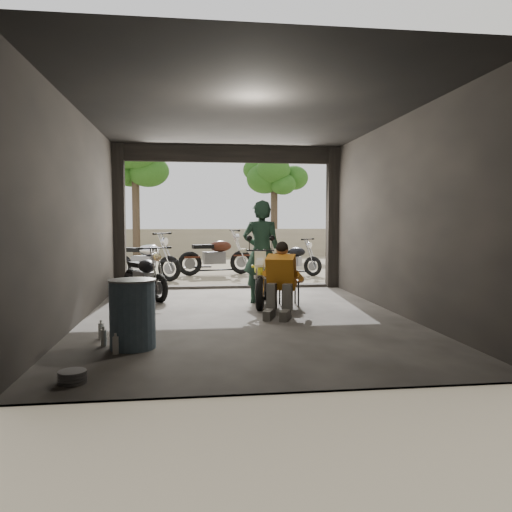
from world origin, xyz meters
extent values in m
plane|color=#7A6D56|center=(0.00, 0.00, 0.00)|extent=(80.00, 80.00, 0.00)
cube|color=#2D2B28|center=(0.00, 0.00, 0.01)|extent=(5.00, 7.00, 0.02)
plane|color=black|center=(0.00, 0.00, 3.20)|extent=(7.00, 7.00, 0.00)
cube|color=black|center=(0.00, -3.50, 1.60)|extent=(5.00, 0.02, 3.20)
cube|color=black|center=(-2.50, 0.00, 1.60)|extent=(0.02, 7.00, 3.20)
cube|color=black|center=(2.50, 0.00, 1.60)|extent=(0.02, 7.00, 3.20)
cube|color=black|center=(-2.38, 3.38, 1.60)|extent=(0.24, 0.24, 3.20)
cube|color=black|center=(2.38, 3.38, 1.60)|extent=(0.24, 0.24, 3.20)
cube|color=black|center=(0.00, 3.42, 3.02)|extent=(5.00, 0.16, 0.36)
cube|color=#2D2B28|center=(0.00, 3.50, 0.04)|extent=(5.00, 0.25, 0.08)
cube|color=gray|center=(0.00, 14.00, 0.60)|extent=(18.00, 0.30, 1.20)
cylinder|color=#382B1E|center=(-3.00, 12.50, 1.79)|extent=(0.30, 0.30, 3.58)
ellipsoid|color=#1E4C14|center=(-3.00, 12.50, 4.03)|extent=(2.20, 2.20, 3.14)
cylinder|color=#382B1E|center=(2.80, 14.00, 1.60)|extent=(0.30, 0.30, 3.20)
ellipsoid|color=#1E4C14|center=(2.80, 14.00, 3.60)|extent=(2.20, 2.20, 2.80)
imported|color=black|center=(0.45, 1.33, 0.96)|extent=(0.80, 0.63, 1.92)
cube|color=black|center=(0.91, 1.01, 0.46)|extent=(0.35, 0.35, 0.04)
cylinder|color=black|center=(0.76, 0.87, 0.23)|extent=(0.03, 0.03, 0.46)
cylinder|color=black|center=(1.05, 0.87, 0.23)|extent=(0.03, 0.03, 0.46)
cylinder|color=black|center=(0.76, 1.16, 0.23)|extent=(0.03, 0.03, 0.46)
cylinder|color=black|center=(1.05, 1.16, 0.23)|extent=(0.03, 0.03, 0.46)
ellipsoid|color=silver|center=(0.88, 0.97, 0.62)|extent=(0.36, 0.37, 0.28)
cylinder|color=#3D5568|center=(-1.53, -1.75, 0.42)|extent=(0.63, 0.63, 0.84)
cylinder|color=black|center=(3.29, 3.68, 1.02)|extent=(0.08, 0.08, 2.04)
cylinder|color=white|center=(3.29, 3.66, 1.85)|extent=(0.74, 0.03, 0.74)
camera|label=1|loc=(-0.83, -7.76, 1.54)|focal=35.00mm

